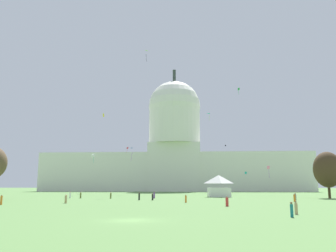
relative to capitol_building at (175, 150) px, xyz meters
The scene contains 28 objects.
ground_plane 158.24m from the capitol_building, 88.70° to the right, with size 800.00×800.00×0.00m, color #567F42.
capitol_building is the anchor object (origin of this frame).
event_tent 92.47m from the capitol_building, 78.98° to the right, with size 6.91×6.13×6.31m.
tree_east_mid 107.59m from the capitol_building, 64.72° to the right, with size 9.61×9.17×12.23m.
person_black_mid_right 112.87m from the capitol_building, 91.40° to the right, with size 0.50×0.50×1.79m.
person_black_mid_center 113.36m from the capitol_building, 89.76° to the right, with size 0.50×0.50×1.57m.
person_white_back_center 104.88m from the capitol_building, 102.84° to the right, with size 0.40×0.40×1.70m.
person_olive_edge_east 105.38m from the capitol_building, 96.29° to the right, with size 0.43×0.43×1.63m.
person_orange_near_tree_west 123.59m from the capitol_building, 86.11° to the right, with size 0.41×0.41×1.56m.
person_teal_lawn_far_left 154.95m from the capitol_building, 82.41° to the right, with size 0.32×0.32×1.64m.
person_orange_front_left 135.52m from the capitol_building, 100.30° to the right, with size 0.42×0.42×1.76m.
person_purple_aisle_center 101.97m from the capitol_building, 90.23° to the right, with size 0.49×0.49×1.77m.
person_tan_back_left 151.35m from the capitol_building, 81.61° to the right, with size 0.50×0.50×1.57m.
person_tan_front_right 128.36m from the capitol_building, 96.59° to the right, with size 0.58×0.58×1.70m.
person_red_front_center 135.69m from the capitol_building, 83.49° to the right, with size 0.64×0.64×1.63m.
person_orange_near_tent 122.70m from the capitol_building, 75.30° to the right, with size 0.58×0.58×1.68m.
person_olive_near_tree_east 105.29m from the capitol_building, 100.97° to the right, with size 0.54×0.54×1.70m.
person_grey_edge_west 116.03m from the capitol_building, 73.13° to the right, with size 0.46×0.46×1.67m.
kite_black_mid 36.64m from the capitol_building, 45.66° to the right, with size 0.73×0.49×0.80m.
kite_yellow_mid 68.30m from the capitol_building, 110.72° to the right, with size 0.67×0.64×1.31m.
kite_red_mid 55.27m from the capitol_building, 107.54° to the right, with size 0.84×0.78×2.19m.
kite_turquoise_low 46.13m from the capitol_building, 38.37° to the right, with size 1.12×0.31×1.16m.
kite_lime_high 76.40m from the capitol_building, 95.66° to the right, with size 1.65×1.56×4.22m.
kite_blue_low 68.79m from the capitol_building, 99.79° to the right, with size 1.31×1.84×4.57m.
kite_pink_low 75.45m from the capitol_building, 60.14° to the right, with size 0.93×0.46×4.33m.
kite_white_low 60.36m from the capitol_building, 121.25° to the right, with size 1.54×1.56×3.74m.
kite_green_high 77.80m from the capitol_building, 69.86° to the right, with size 0.85×0.81×2.52m.
kite_cyan_mid 49.95m from the capitol_building, 69.30° to the right, with size 1.43×1.42×3.13m.
Camera 1 is at (5.96, -34.75, 3.45)m, focal length 36.98 mm.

